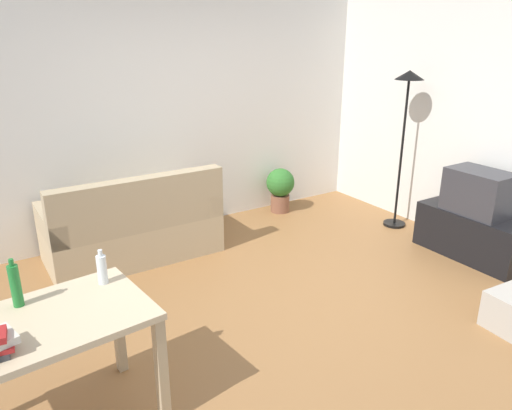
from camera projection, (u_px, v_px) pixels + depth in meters
ground_plane at (278, 308)px, 4.12m from camera, size 5.20×4.40×0.02m
wall_rear at (167, 113)px, 5.41m from camera, size 5.20×0.10×2.70m
wall_right at (487, 120)px, 4.98m from camera, size 0.10×4.40×2.70m
couch at (134, 229)px, 4.93m from camera, size 1.69×0.84×0.92m
tv_stand at (472, 235)px, 4.98m from camera, size 0.44×1.10×0.48m
tv at (479, 192)px, 4.82m from camera, size 0.41×0.60×0.44m
torchiere_lamp at (406, 107)px, 5.39m from camera, size 0.32×0.32×1.81m
desk at (37, 341)px, 2.59m from camera, size 1.26×0.82×0.76m
potted_plant at (280, 187)px, 6.20m from camera, size 0.36×0.36×0.57m
bottle_green at (15, 285)px, 2.67m from camera, size 0.06×0.06×0.29m
bottle_clear at (102, 269)px, 2.92m from camera, size 0.06×0.06×0.22m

